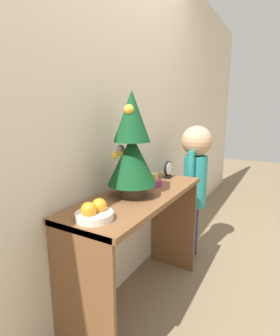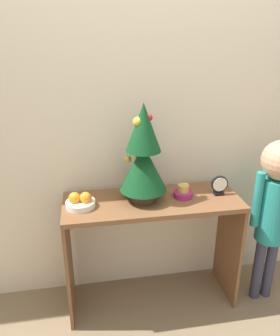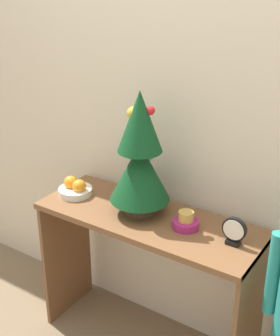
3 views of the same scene
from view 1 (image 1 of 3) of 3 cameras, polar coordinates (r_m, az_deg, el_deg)
name	(u,v)px [view 1 (image 1 of 3)]	position (r m, az deg, el deg)	size (l,w,h in m)	color
ground_plane	(168,316)	(1.90, 6.08, -29.45)	(12.00, 12.00, 0.00)	#7A664C
back_wall	(104,113)	(1.65, -7.83, 11.73)	(7.00, 0.05, 2.50)	beige
console_table	(140,223)	(1.65, -0.09, -11.79)	(1.10, 0.41, 0.78)	brown
mini_tree	(132,147)	(1.48, -1.79, 4.69)	(0.29, 0.29, 0.60)	#4C3828
fruit_bowl	(94,213)	(1.23, -9.91, -9.54)	(0.17, 0.17, 0.09)	silver
singing_bowl	(153,181)	(1.75, 2.80, -2.85)	(0.12, 0.12, 0.08)	#9E2366
desk_clock	(168,170)	(1.94, 6.12, -0.38)	(0.11, 0.04, 0.13)	black
child_figure	(195,171)	(2.23, 11.97, -0.55)	(0.30, 0.25, 1.15)	#38384C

